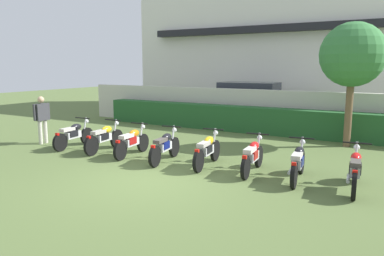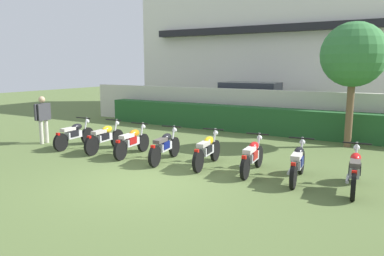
# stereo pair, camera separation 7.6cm
# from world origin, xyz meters

# --- Properties ---
(ground) EXTENTS (60.00, 60.00, 0.00)m
(ground) POSITION_xyz_m (0.00, 0.00, 0.00)
(ground) COLOR #566B38
(building) EXTENTS (18.93, 6.50, 8.54)m
(building) POSITION_xyz_m (0.00, 15.24, 4.27)
(building) COLOR white
(building) RESTS_ON ground
(compound_wall) EXTENTS (17.98, 0.30, 1.69)m
(compound_wall) POSITION_xyz_m (0.00, 7.91, 0.85)
(compound_wall) COLOR beige
(compound_wall) RESTS_ON ground
(hedge_row) EXTENTS (14.39, 0.70, 1.03)m
(hedge_row) POSITION_xyz_m (0.00, 7.21, 0.52)
(hedge_row) COLOR #235628
(hedge_row) RESTS_ON ground
(parked_car) EXTENTS (4.59, 2.26, 1.89)m
(parked_car) POSITION_xyz_m (-1.30, 10.08, 0.94)
(parked_car) COLOR silver
(parked_car) RESTS_ON ground
(tree_near_inspector) EXTENTS (2.08, 2.08, 4.06)m
(tree_near_inspector) POSITION_xyz_m (3.50, 6.29, 3.00)
(tree_near_inspector) COLOR brown
(tree_near_inspector) RESTS_ON ground
(motorcycle_in_row_0) EXTENTS (0.60, 1.82, 0.94)m
(motorcycle_in_row_0) POSITION_xyz_m (-4.28, 1.63, 0.44)
(motorcycle_in_row_0) COLOR black
(motorcycle_in_row_0) RESTS_ON ground
(motorcycle_in_row_1) EXTENTS (0.60, 1.87, 0.96)m
(motorcycle_in_row_1) POSITION_xyz_m (-3.01, 1.71, 0.45)
(motorcycle_in_row_1) COLOR black
(motorcycle_in_row_1) RESTS_ON ground
(motorcycle_in_row_2) EXTENTS (0.60, 1.79, 0.94)m
(motorcycle_in_row_2) POSITION_xyz_m (-1.90, 1.68, 0.44)
(motorcycle_in_row_2) COLOR black
(motorcycle_in_row_2) RESTS_ON ground
(motorcycle_in_row_3) EXTENTS (0.60, 1.82, 0.95)m
(motorcycle_in_row_3) POSITION_xyz_m (-0.66, 1.60, 0.44)
(motorcycle_in_row_3) COLOR black
(motorcycle_in_row_3) RESTS_ON ground
(motorcycle_in_row_4) EXTENTS (0.60, 1.86, 0.95)m
(motorcycle_in_row_4) POSITION_xyz_m (0.60, 1.75, 0.45)
(motorcycle_in_row_4) COLOR black
(motorcycle_in_row_4) RESTS_ON ground
(motorcycle_in_row_5) EXTENTS (0.60, 1.80, 0.94)m
(motorcycle_in_row_5) POSITION_xyz_m (1.87, 1.76, 0.44)
(motorcycle_in_row_5) COLOR black
(motorcycle_in_row_5) RESTS_ON ground
(motorcycle_in_row_6) EXTENTS (0.60, 1.85, 0.95)m
(motorcycle_in_row_6) POSITION_xyz_m (3.02, 1.68, 0.44)
(motorcycle_in_row_6) COLOR black
(motorcycle_in_row_6) RESTS_ON ground
(motorcycle_in_row_7) EXTENTS (0.60, 1.90, 0.97)m
(motorcycle_in_row_7) POSITION_xyz_m (4.26, 1.58, 0.46)
(motorcycle_in_row_7) COLOR black
(motorcycle_in_row_7) RESTS_ON ground
(inspector_person) EXTENTS (0.22, 0.66, 1.64)m
(inspector_person) POSITION_xyz_m (-5.70, 1.57, 0.97)
(inspector_person) COLOR beige
(inspector_person) RESTS_ON ground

